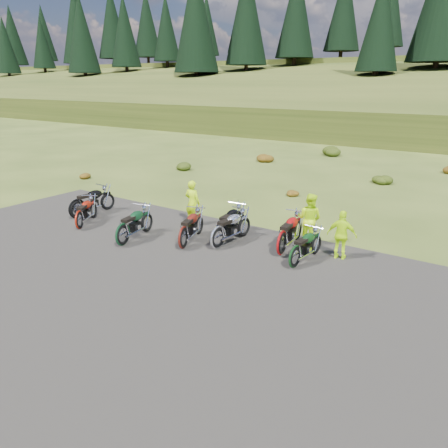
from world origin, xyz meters
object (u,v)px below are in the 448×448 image
Objects in this scene: motorcycle_0 at (78,219)px; person_middle at (192,203)px; motorcycle_7 at (294,268)px; motorcycle_3 at (218,249)px.

person_middle is (4.38, 2.10, 0.88)m from motorcycle_0.
motorcycle_7 is 5.47m from person_middle.
motorcycle_3 is at bearing 140.81° from person_middle.
motorcycle_0 is 1.31× the size of person_middle.
person_middle is (-5.17, 1.53, 0.88)m from motorcycle_7.
person_middle reaches higher than motorcycle_7.
motorcycle_0 is 9.58m from motorcycle_7.
motorcycle_3 is at bearing 94.51° from motorcycle_7.
motorcycle_3 is 2.94m from person_middle.
person_middle is (-2.33, 1.55, 0.88)m from motorcycle_3.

